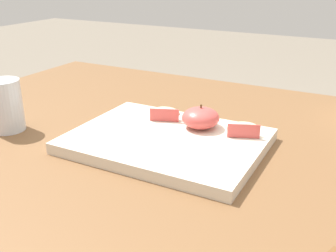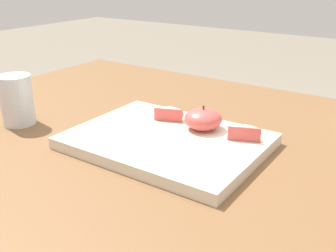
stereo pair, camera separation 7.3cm
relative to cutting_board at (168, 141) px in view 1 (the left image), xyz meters
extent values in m
cube|color=brown|center=(0.00, 0.05, -0.03)|extent=(1.24, 0.85, 0.03)
cube|color=brown|center=(-0.56, 0.41, -0.40)|extent=(0.06, 0.06, 0.71)
cube|color=beige|center=(0.00, 0.00, 0.00)|extent=(0.35, 0.26, 0.02)
ellipsoid|color=#D14C47|center=(0.04, 0.07, 0.03)|extent=(0.07, 0.07, 0.04)
cylinder|color=#4C3319|center=(0.04, 0.07, 0.05)|extent=(0.00, 0.00, 0.01)
ellipsoid|color=beige|center=(-0.05, 0.07, 0.02)|extent=(0.06, 0.04, 0.03)
cube|color=#D14C47|center=(-0.04, 0.06, 0.02)|extent=(0.06, 0.02, 0.03)
ellipsoid|color=beige|center=(0.12, 0.07, 0.02)|extent=(0.06, 0.04, 0.03)
cube|color=#D14C47|center=(0.13, 0.06, 0.02)|extent=(0.06, 0.02, 0.03)
cylinder|color=silver|center=(-0.33, -0.08, 0.04)|extent=(0.07, 0.07, 0.10)
camera|label=1|loc=(0.32, -0.60, 0.30)|focal=42.64mm
camera|label=2|loc=(0.38, -0.56, 0.30)|focal=42.64mm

